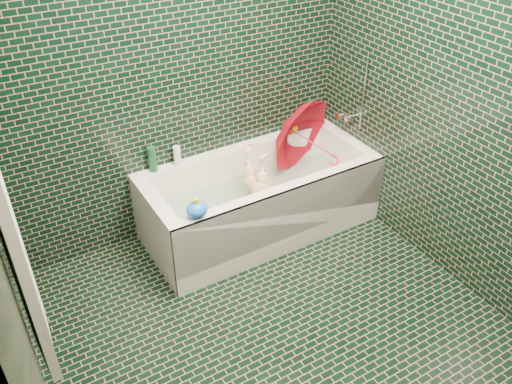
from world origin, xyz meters
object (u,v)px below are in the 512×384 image
child (260,197)px  umbrella (312,142)px  rubber_duck (294,127)px  bath_toy (197,209)px  bathtub (261,206)px

child → umbrella: (0.50, 0.08, 0.27)m
rubber_duck → bath_toy: bearing=-174.7°
bathtub → bath_toy: bearing=-155.1°
bathtub → umbrella: 0.61m
umbrella → bath_toy: 1.19m
child → rubber_duck: rubber_duck is taller
child → umbrella: bearing=89.7°
bathtub → rubber_duck: size_ratio=15.05×
umbrella → rubber_duck: bearing=72.1°
child → rubber_duck: (0.51, 0.34, 0.28)m
bathtub → child: bathtub is taller
bathtub → rubber_duck: 0.70m
bath_toy → rubber_duck: bearing=23.0°
umbrella → bath_toy: umbrella is taller
bath_toy → child: bearing=18.6°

